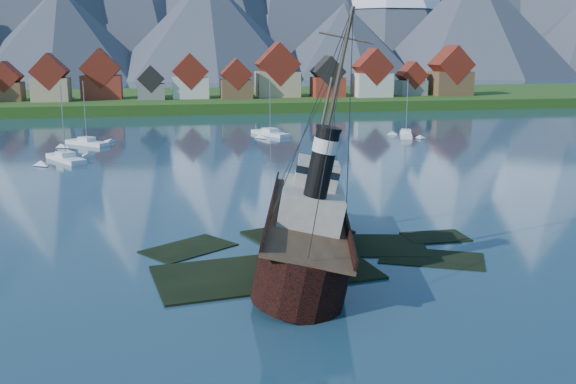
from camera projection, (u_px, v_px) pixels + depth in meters
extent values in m
plane|color=#1B3A4D|center=(297.00, 263.00, 55.43)|extent=(1400.00, 1400.00, 0.00)
cube|color=black|center=(266.00, 277.00, 53.02)|extent=(19.08, 11.42, 1.00)
cube|color=black|center=(350.00, 250.00, 60.46)|extent=(15.15, 9.76, 1.00)
cube|color=black|center=(298.00, 236.00, 64.48)|extent=(11.45, 9.06, 1.00)
cube|color=black|center=(431.00, 263.00, 56.80)|extent=(10.27, 8.34, 1.00)
cube|color=black|center=(189.00, 253.00, 59.58)|extent=(9.42, 8.68, 1.00)
cube|color=black|center=(435.00, 241.00, 63.10)|extent=(6.00, 4.00, 1.00)
cube|color=#254313|center=(195.00, 103.00, 218.27)|extent=(600.00, 80.00, 3.20)
cube|color=#3F3D38|center=(202.00, 114.00, 181.87)|extent=(600.00, 2.50, 2.00)
cube|color=brown|center=(7.00, 92.00, 190.26)|extent=(9.00, 8.00, 5.50)
cube|color=maroon|center=(6.00, 77.00, 189.31)|extent=(9.16, 8.16, 9.16)
cube|color=tan|center=(51.00, 90.00, 189.68)|extent=(10.50, 9.00, 6.80)
cube|color=maroon|center=(50.00, 71.00, 188.52)|extent=(10.69, 9.18, 10.69)
cube|color=maroon|center=(102.00, 87.00, 198.00)|extent=(12.00, 8.50, 7.20)
cube|color=maroon|center=(101.00, 68.00, 196.74)|extent=(12.22, 8.67, 12.22)
cube|color=slate|center=(151.00, 91.00, 196.27)|extent=(8.00, 7.00, 4.80)
cube|color=black|center=(151.00, 79.00, 195.44)|extent=(8.15, 7.14, 8.15)
cube|color=beige|center=(190.00, 88.00, 201.21)|extent=(11.00, 9.50, 6.40)
cube|color=maroon|center=(190.00, 71.00, 200.08)|extent=(11.20, 9.69, 11.20)
cube|color=brown|center=(236.00, 89.00, 200.06)|extent=(9.50, 8.00, 5.80)
cube|color=maroon|center=(236.00, 74.00, 199.06)|extent=(9.67, 8.16, 9.67)
cube|color=tan|center=(277.00, 84.00, 207.23)|extent=(13.50, 10.00, 8.00)
cube|color=maroon|center=(277.00, 64.00, 205.83)|extent=(13.75, 10.20, 13.75)
cube|color=maroon|center=(328.00, 87.00, 207.54)|extent=(10.00, 8.50, 6.20)
cube|color=black|center=(328.00, 72.00, 206.47)|extent=(10.18, 8.67, 10.18)
cube|color=beige|center=(372.00, 85.00, 207.14)|extent=(11.50, 9.00, 7.50)
cube|color=maroon|center=(372.00, 67.00, 205.87)|extent=(11.71, 9.18, 11.71)
cube|color=slate|center=(411.00, 88.00, 214.05)|extent=(9.00, 7.50, 5.00)
cube|color=maroon|center=(412.00, 75.00, 213.15)|extent=(9.16, 7.65, 9.16)
cube|color=brown|center=(450.00, 83.00, 214.26)|extent=(12.50, 10.00, 7.80)
cube|color=maroon|center=(451.00, 65.00, 212.92)|extent=(12.73, 10.20, 12.73)
cone|color=#2D333D|center=(62.00, 34.00, 394.70)|extent=(120.00, 120.00, 58.00)
cone|color=#2D333D|center=(209.00, 28.00, 405.86)|extent=(136.00, 136.00, 66.00)
cone|color=#2D333D|center=(344.00, 42.00, 428.25)|extent=(110.00, 110.00, 50.00)
cone|color=#2D333D|center=(472.00, 23.00, 439.47)|extent=(150.00, 150.00, 75.00)
cube|color=black|center=(298.00, 239.00, 55.07)|extent=(6.70, 19.31, 4.02)
cone|color=black|center=(273.00, 205.00, 67.07)|extent=(6.70, 6.70, 6.70)
cylinder|color=black|center=(326.00, 277.00, 45.83)|extent=(6.70, 6.70, 4.02)
cube|color=#4C3826|center=(298.00, 215.00, 54.61)|extent=(6.57, 25.47, 0.24)
cube|color=black|center=(261.00, 212.00, 53.92)|extent=(0.19, 24.67, 0.86)
cube|color=black|center=(334.00, 209.00, 55.12)|extent=(0.19, 24.67, 0.86)
cube|color=#ADA89E|center=(302.00, 203.00, 52.93)|extent=(4.98, 8.14, 2.87)
cube|color=#ADA89E|center=(299.00, 171.00, 53.30)|extent=(3.45, 3.83, 2.11)
cylinder|color=black|center=(311.00, 160.00, 49.00)|extent=(1.82, 1.82, 5.36)
cylinder|color=silver|center=(311.00, 143.00, 48.71)|extent=(1.92, 1.92, 1.05)
cylinder|color=#473828|center=(281.00, 136.00, 60.68)|extent=(0.27, 0.27, 11.49)
cylinder|color=#473828|center=(305.00, 84.00, 49.88)|extent=(0.31, 0.31, 12.45)
cube|color=silver|center=(66.00, 160.00, 106.05)|extent=(7.63, 10.48, 1.34)
cube|color=silver|center=(65.00, 154.00, 105.82)|extent=(3.51, 3.74, 0.78)
cylinder|color=gray|center=(63.00, 121.00, 104.64)|extent=(0.16, 0.16, 11.60)
cube|color=silver|center=(87.00, 144.00, 123.76)|extent=(8.88, 8.66, 1.32)
cube|color=silver|center=(87.00, 139.00, 123.54)|extent=(3.52, 3.50, 0.77)
cylinder|color=gray|center=(85.00, 111.00, 122.37)|extent=(0.15, 0.15, 11.47)
cube|color=silver|center=(406.00, 136.00, 135.74)|extent=(5.17, 9.44, 1.30)
cube|color=silver|center=(406.00, 131.00, 135.51)|extent=(2.75, 3.09, 0.76)
cylinder|color=gray|center=(407.00, 106.00, 134.37)|extent=(0.15, 0.15, 11.25)
cube|color=silver|center=(270.00, 135.00, 137.71)|extent=(7.18, 11.11, 1.32)
cube|color=silver|center=(270.00, 130.00, 137.48)|extent=(3.50, 3.82, 0.77)
cylinder|color=gray|center=(270.00, 105.00, 136.32)|extent=(0.15, 0.15, 11.43)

